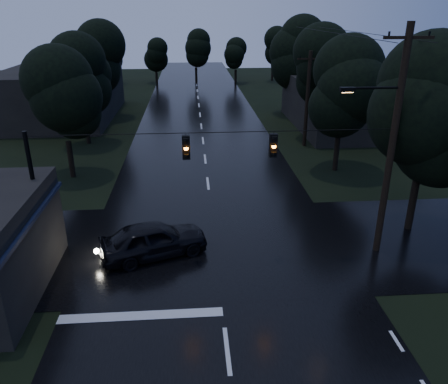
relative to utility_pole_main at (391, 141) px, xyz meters
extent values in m
cube|color=black|center=(-7.41, 19.00, -5.26)|extent=(12.00, 120.00, 0.02)
cube|color=black|center=(-7.41, 1.00, -5.26)|extent=(60.00, 9.00, 0.02)
cube|color=black|center=(-14.41, -2.00, -2.06)|extent=(0.30, 7.00, 0.15)
cylinder|color=black|center=(-14.61, -5.00, -3.76)|extent=(0.10, 0.10, 3.00)
cylinder|color=black|center=(-14.61, 1.00, -3.76)|extent=(0.10, 0.10, 3.00)
cube|color=#F4DA61|center=(-14.46, -3.50, -2.76)|extent=(0.06, 1.60, 0.50)
cube|color=#F4DA61|center=(-14.46, -0.80, -2.76)|extent=(0.06, 1.20, 0.50)
cube|color=black|center=(6.59, 23.00, -3.06)|extent=(10.00, 14.00, 4.40)
cube|color=black|center=(-21.41, 29.00, -2.76)|extent=(10.00, 16.00, 5.00)
cylinder|color=black|center=(0.09, 0.00, -0.26)|extent=(0.30, 0.30, 10.00)
cube|color=black|center=(0.09, 0.00, 4.14)|extent=(2.00, 0.12, 0.12)
cylinder|color=black|center=(-1.01, 0.00, 2.24)|extent=(2.20, 0.10, 0.10)
cube|color=black|center=(-2.11, 0.00, 2.19)|extent=(0.60, 0.25, 0.18)
cube|color=#FFB266|center=(-2.11, 0.00, 2.09)|extent=(0.45, 0.18, 0.03)
cylinder|color=black|center=(0.89, 17.00, -1.51)|extent=(0.30, 0.30, 7.50)
cube|color=black|center=(0.89, 17.00, 1.64)|extent=(2.00, 0.12, 0.12)
cylinder|color=black|center=(-14.91, 0.00, -2.26)|extent=(0.18, 0.18, 6.00)
cylinder|color=black|center=(-7.41, 0.00, 0.54)|extent=(15.00, 0.03, 0.03)
cube|color=black|center=(-8.61, 0.00, -0.06)|extent=(0.32, 0.25, 1.00)
sphere|color=orange|center=(-8.61, -0.15, -0.06)|extent=(0.18, 0.18, 0.18)
cube|color=black|center=(-5.01, 0.00, -0.06)|extent=(0.32, 0.25, 1.00)
sphere|color=orange|center=(-5.01, -0.15, -0.06)|extent=(0.18, 0.18, 0.18)
cylinder|color=black|center=(2.59, 2.00, -3.86)|extent=(0.36, 0.36, 2.80)
sphere|color=black|center=(2.59, 2.00, -0.46)|extent=(4.48, 4.48, 4.48)
sphere|color=black|center=(2.59, 2.00, 0.74)|extent=(4.48, 4.48, 4.48)
sphere|color=black|center=(2.59, 2.00, 1.94)|extent=(4.48, 4.48, 4.48)
cylinder|color=black|center=(-16.41, 11.00, -4.03)|extent=(0.36, 0.36, 2.45)
sphere|color=black|center=(-16.41, 11.00, -1.06)|extent=(3.92, 3.92, 3.92)
sphere|color=black|center=(-16.41, 11.00, -0.01)|extent=(3.92, 3.92, 3.92)
sphere|color=black|center=(-16.41, 11.00, 1.04)|extent=(3.92, 3.92, 3.92)
cylinder|color=black|center=(-17.01, 19.00, -3.95)|extent=(0.36, 0.36, 2.62)
sphere|color=black|center=(-17.01, 19.00, -0.76)|extent=(4.20, 4.20, 4.20)
sphere|color=black|center=(-17.01, 19.00, 0.37)|extent=(4.20, 4.20, 4.20)
sphere|color=black|center=(-17.01, 19.00, 1.49)|extent=(4.20, 4.20, 4.20)
cylinder|color=black|center=(-17.61, 29.00, -3.86)|extent=(0.36, 0.36, 2.80)
sphere|color=black|center=(-17.61, 29.00, -0.46)|extent=(4.48, 4.48, 4.48)
sphere|color=black|center=(-17.61, 29.00, 0.74)|extent=(4.48, 4.48, 4.48)
sphere|color=black|center=(-17.61, 29.00, 1.94)|extent=(4.48, 4.48, 4.48)
cylinder|color=black|center=(1.59, 11.00, -3.95)|extent=(0.36, 0.36, 2.62)
sphere|color=black|center=(1.59, 11.00, -0.76)|extent=(4.20, 4.20, 4.20)
sphere|color=black|center=(1.59, 11.00, 0.37)|extent=(4.20, 4.20, 4.20)
sphere|color=black|center=(1.59, 11.00, 1.49)|extent=(4.20, 4.20, 4.20)
cylinder|color=black|center=(2.19, 19.00, -3.86)|extent=(0.36, 0.36, 2.80)
sphere|color=black|center=(2.19, 19.00, -0.46)|extent=(4.48, 4.48, 4.48)
sphere|color=black|center=(2.19, 19.00, 0.74)|extent=(4.48, 4.48, 4.48)
sphere|color=black|center=(2.19, 19.00, 1.94)|extent=(4.48, 4.48, 4.48)
cylinder|color=black|center=(2.79, 29.00, -3.77)|extent=(0.36, 0.36, 2.97)
sphere|color=black|center=(2.79, 29.00, -0.16)|extent=(4.76, 4.76, 4.76)
sphere|color=black|center=(2.79, 29.00, 1.12)|extent=(4.76, 4.76, 4.76)
sphere|color=black|center=(2.79, 29.00, 2.39)|extent=(4.76, 4.76, 4.76)
imported|color=black|center=(-10.22, 0.32, -4.44)|extent=(5.19, 3.44, 1.64)
camera|label=1|loc=(-8.37, -17.20, 5.14)|focal=35.00mm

